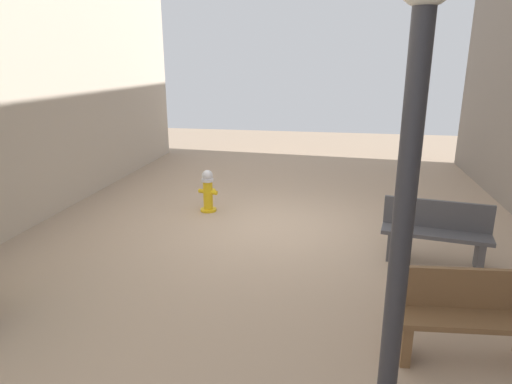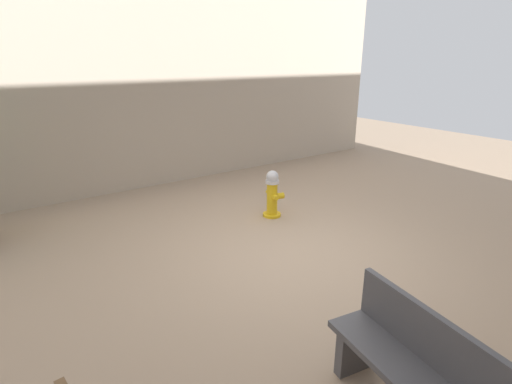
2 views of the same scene
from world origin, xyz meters
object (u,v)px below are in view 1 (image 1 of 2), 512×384
at_px(bench_far, 466,314).
at_px(bench_near, 436,231).
at_px(fire_hydrant, 208,191).
at_px(street_lamp, 407,178).

bearing_deg(bench_far, bench_near, -93.98).
relative_size(fire_hydrant, bench_near, 0.53).
xyz_separation_m(bench_far, street_lamp, (0.95, 1.47, 1.79)).
bearing_deg(bench_far, fire_hydrant, -46.14).
xyz_separation_m(fire_hydrant, bench_near, (-4.09, 1.71, 0.06)).
relative_size(fire_hydrant, street_lamp, 0.24).
xyz_separation_m(bench_near, bench_far, (0.17, 2.38, -0.00)).
height_order(fire_hydrant, street_lamp, street_lamp).
distance_m(fire_hydrant, bench_near, 4.44).
distance_m(fire_hydrant, bench_far, 5.67).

